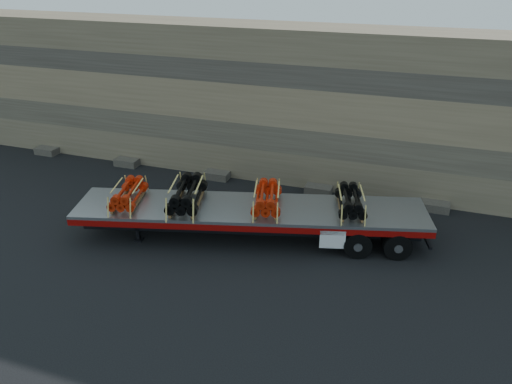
% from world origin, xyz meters
% --- Properties ---
extents(ground, '(120.00, 120.00, 0.00)m').
position_xyz_m(ground, '(0.00, 0.00, 0.00)').
color(ground, black).
rests_on(ground, ground).
extents(rock_wall, '(44.00, 3.00, 7.00)m').
position_xyz_m(rock_wall, '(0.00, 6.50, 3.50)').
color(rock_wall, '#7A6B54').
rests_on(rock_wall, ground).
extents(trailer, '(13.23, 5.81, 1.30)m').
position_xyz_m(trailer, '(0.39, 0.03, 0.65)').
color(trailer, '#9C9FA4').
rests_on(trailer, ground).
extents(bundle_front, '(1.47, 2.17, 0.70)m').
position_xyz_m(bundle_front, '(-4.04, -1.17, 1.65)').
color(bundle_front, red).
rests_on(bundle_front, trailer).
extents(bundle_midfront, '(1.74, 2.57, 0.83)m').
position_xyz_m(bundle_midfront, '(-1.89, -0.59, 1.72)').
color(bundle_midfront, black).
rests_on(bundle_midfront, trailer).
extents(bundle_midrear, '(1.54, 2.26, 0.73)m').
position_xyz_m(bundle_midrear, '(0.99, 0.19, 1.67)').
color(bundle_midrear, red).
rests_on(bundle_midrear, trailer).
extents(bundle_rear, '(1.47, 2.16, 0.70)m').
position_xyz_m(bundle_rear, '(3.94, 0.98, 1.65)').
color(bundle_rear, black).
rests_on(bundle_rear, trailer).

